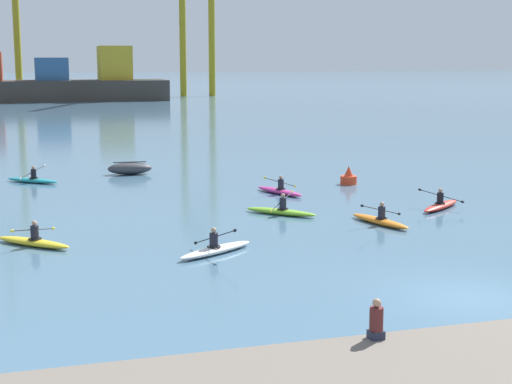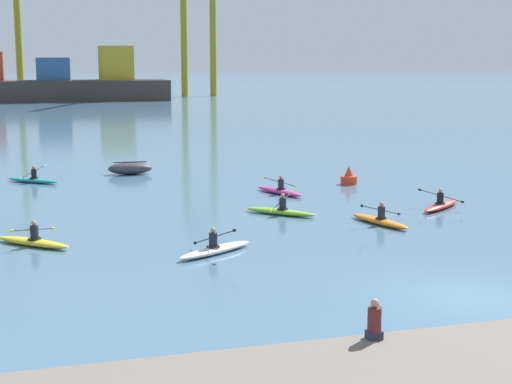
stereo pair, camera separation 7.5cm
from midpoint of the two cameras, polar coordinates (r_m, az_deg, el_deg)
The scene contains 12 objects.
ground_plane at distance 23.17m, azimuth 15.54°, elevation -7.56°, with size 800.00×800.00×0.00m, color #476B84.
container_barge at distance 131.93m, azimuth -14.56°, elevation 7.72°, with size 37.15×9.30×8.94m.
capsized_dinghy at distance 46.64m, azimuth -9.18°, elevation 1.72°, with size 2.65×1.23×0.76m.
channel_buoy at distance 42.69m, azimuth 6.88°, elevation 1.05°, with size 0.90×0.90×1.00m.
kayak_white at distance 27.33m, azimuth -2.95°, elevation -4.19°, with size 3.22×2.28×1.07m.
kayak_magenta at distance 39.36m, azimuth 1.82°, elevation 0.11°, with size 2.06×3.38×1.00m.
kayak_red at distance 36.43m, azimuth 13.47°, elevation -0.94°, with size 3.07×2.53×0.95m.
kayak_lime at distance 34.08m, azimuth 1.91°, elevation -1.39°, with size 2.83×2.83×0.95m.
kayak_orange at distance 32.51m, azimuth 9.15°, elevation -2.06°, with size 2.15×3.44×0.97m.
kayak_yellow at distance 29.58m, azimuth -16.00°, elevation -3.49°, with size 2.85×2.80×0.95m.
kayak_teal at distance 44.65m, azimuth -16.02°, elevation 0.88°, with size 2.98×2.65×0.95m.
seated_onlooker at distance 17.07m, azimuth 8.82°, elevation -9.35°, with size 0.32×0.30×0.90m.
Camera 2 is at (-11.84, -18.72, 6.74)m, focal length 54.45 mm.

